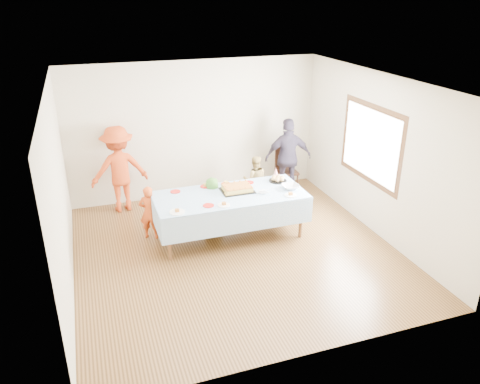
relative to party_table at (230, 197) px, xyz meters
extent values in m
plane|color=#442C13|center=(-0.07, -0.51, -0.72)|extent=(5.00, 5.00, 0.00)
cube|color=beige|center=(-0.07, 1.99, 0.63)|extent=(5.00, 0.04, 2.70)
cube|color=beige|center=(-0.07, -3.01, 0.63)|extent=(5.00, 0.04, 2.70)
cube|color=beige|center=(-2.57, -0.51, 0.63)|extent=(0.04, 5.00, 2.70)
cube|color=beige|center=(2.43, -0.51, 0.63)|extent=(0.04, 5.00, 2.70)
cube|color=white|center=(-0.07, -0.51, 1.98)|extent=(5.00, 5.00, 0.04)
cube|color=#472B16|center=(2.40, -0.31, 0.78)|extent=(0.03, 1.75, 1.35)
cylinder|color=brown|center=(-1.12, -0.42, -0.36)|extent=(0.06, 0.06, 0.73)
cylinder|color=brown|center=(1.12, -0.42, -0.36)|extent=(0.06, 0.06, 0.73)
cylinder|color=brown|center=(-1.12, 0.42, -0.36)|extent=(0.06, 0.06, 0.73)
cylinder|color=brown|center=(1.12, 0.42, -0.36)|extent=(0.06, 0.06, 0.73)
cube|color=brown|center=(0.00, 0.00, 0.03)|extent=(2.40, 1.00, 0.04)
cube|color=white|center=(0.00, 0.00, 0.05)|extent=(2.50, 1.10, 0.01)
cube|color=black|center=(0.16, 0.09, 0.06)|extent=(0.54, 0.41, 0.02)
cube|color=#FDDE60|center=(0.16, 0.09, 0.10)|extent=(0.46, 0.34, 0.07)
cube|color=#995A23|center=(0.16, 0.09, 0.14)|extent=(0.46, 0.34, 0.01)
cylinder|color=black|center=(0.98, 0.27, 0.06)|extent=(0.32, 0.32, 0.02)
sphere|color=tan|center=(1.06, 0.27, 0.11)|extent=(0.08, 0.08, 0.08)
sphere|color=tan|center=(1.02, 0.35, 0.11)|extent=(0.08, 0.08, 0.08)
sphere|color=tan|center=(0.94, 0.35, 0.11)|extent=(0.08, 0.08, 0.08)
sphere|color=tan|center=(0.89, 0.27, 0.11)|extent=(0.08, 0.08, 0.08)
sphere|color=tan|center=(0.94, 0.20, 0.11)|extent=(0.08, 0.08, 0.08)
sphere|color=tan|center=(1.02, 0.20, 0.11)|extent=(0.08, 0.08, 0.08)
sphere|color=tan|center=(0.98, 0.27, 0.11)|extent=(0.08, 0.08, 0.08)
imported|color=silver|center=(1.05, -0.11, 0.09)|extent=(0.29, 0.29, 0.07)
cone|color=white|center=(1.02, 0.46, 0.15)|extent=(0.11, 0.11, 0.18)
cylinder|color=red|center=(-0.83, 0.39, 0.06)|extent=(0.17, 0.17, 0.01)
cylinder|color=red|center=(-0.30, 0.44, 0.06)|extent=(0.18, 0.18, 0.01)
cylinder|color=red|center=(0.07, 0.43, 0.06)|extent=(0.17, 0.17, 0.01)
cylinder|color=red|center=(0.47, 0.37, 0.06)|extent=(0.16, 0.16, 0.01)
cylinder|color=red|center=(-0.45, -0.32, 0.06)|extent=(0.18, 0.18, 0.01)
cylinder|color=white|center=(-0.97, -0.40, 0.06)|extent=(0.24, 0.24, 0.01)
cylinder|color=white|center=(-0.22, -0.39, 0.06)|extent=(0.20, 0.20, 0.01)
cylinder|color=white|center=(0.93, -0.37, 0.06)|extent=(0.20, 0.20, 0.01)
cylinder|color=black|center=(1.52, 1.31, -0.52)|extent=(0.03, 0.03, 0.41)
cylinder|color=black|center=(1.87, 1.29, -0.52)|extent=(0.03, 0.03, 0.41)
cylinder|color=black|center=(1.54, 1.66, -0.52)|extent=(0.03, 0.03, 0.41)
cylinder|color=black|center=(1.89, 1.64, -0.52)|extent=(0.03, 0.03, 0.41)
cube|color=black|center=(1.71, 1.48, -0.29)|extent=(0.43, 0.43, 0.05)
cube|color=black|center=(1.72, 1.66, -0.04)|extent=(0.40, 0.06, 0.48)
imported|color=#CB4A19|center=(-1.29, 0.39, -0.25)|extent=(0.40, 0.33, 0.94)
imported|color=#3F7E2A|center=(-0.19, 0.39, -0.26)|extent=(0.47, 0.32, 0.94)
imported|color=tan|center=(0.89, 1.17, -0.24)|extent=(0.55, 0.47, 0.96)
imported|color=#C64118|center=(-1.63, 1.69, 0.10)|extent=(1.11, 0.71, 1.64)
imported|color=#342D3E|center=(1.65, 1.33, 0.07)|extent=(0.99, 0.55, 1.60)
camera|label=1|loc=(-2.13, -6.76, 3.16)|focal=35.00mm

